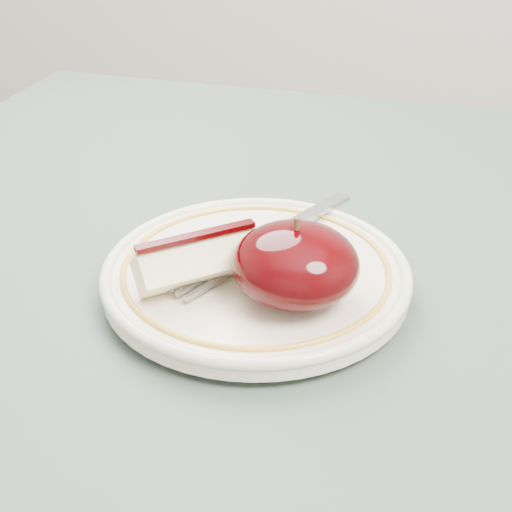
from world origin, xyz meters
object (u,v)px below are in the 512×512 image
(table, at_px, (303,386))
(apple_half, at_px, (296,264))
(fork, at_px, (263,241))
(plate, at_px, (256,273))

(table, distance_m, apple_half, 0.14)
(fork, bearing_deg, plate, -149.03)
(plate, height_order, fork, fork)
(plate, height_order, apple_half, apple_half)
(table, height_order, apple_half, apple_half)
(apple_half, relative_size, fork, 0.45)
(plate, relative_size, apple_half, 2.63)
(apple_half, bearing_deg, table, 87.41)
(fork, bearing_deg, apple_half, -121.81)
(plate, distance_m, fork, 0.03)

